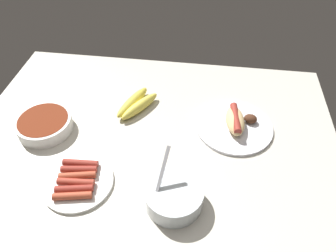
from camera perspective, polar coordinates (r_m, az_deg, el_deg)
ground_plane at (r=103.39cm, az=-2.93°, el=-3.07°), size 120.00×90.00×3.00cm
plate_hotdog_assembled at (r=107.25cm, az=12.03°, el=0.42°), size 25.71×25.71×5.61cm
bowl_chili at (r=111.34cm, az=-21.48°, el=0.35°), size 17.99×17.99×4.55cm
bowl_coleslaw at (r=85.63cm, az=1.05°, el=-12.45°), size 15.86×15.86×15.21cm
plate_sausages at (r=94.53cm, az=-16.10°, el=-9.49°), size 20.44×20.44×3.03cm
banana_bunch at (r=112.29cm, az=-5.83°, el=4.00°), size 14.30×18.90×3.95cm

